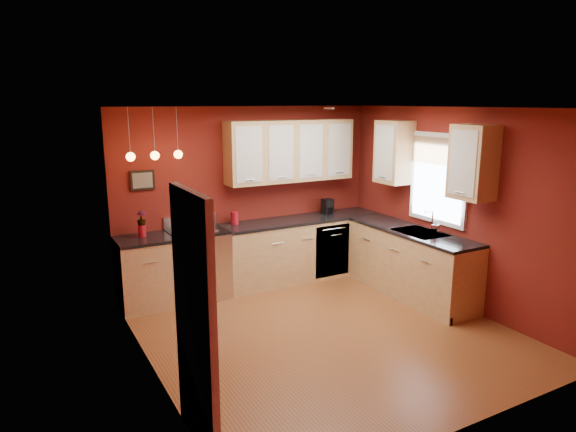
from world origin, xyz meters
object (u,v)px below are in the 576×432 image
sink (420,234)px  soap_pump (436,227)px  red_canister (235,218)px  coffee_maker (328,207)px  gas_range (199,263)px

sink → soap_pump: 0.23m
red_canister → coffee_maker: size_ratio=0.77×
red_canister → soap_pump: (2.13, -1.81, 0.00)m
sink → soap_pump: (0.12, -0.16, 0.12)m
gas_range → sink: (2.62, -1.50, 0.43)m
sink → red_canister: 2.60m
gas_range → red_canister: red_canister is taller
coffee_maker → soap_pump: size_ratio=1.25×
sink → red_canister: (-2.01, 1.64, 0.12)m
gas_range → soap_pump: bearing=-31.3°
soap_pump → sink: bearing=125.7°
gas_range → soap_pump: size_ratio=5.85×
sink → soap_pump: bearing=-54.3°
sink → coffee_maker: (-0.46, 1.57, 0.13)m
sink → red_canister: bearing=140.8°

